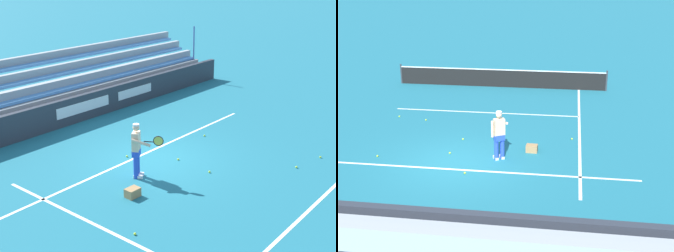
% 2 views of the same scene
% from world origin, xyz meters
% --- Properties ---
extents(ground_plane, '(160.00, 160.00, 0.00)m').
position_xyz_m(ground_plane, '(0.00, 0.00, 0.00)').
color(ground_plane, '#1E6B7F').
extents(court_baseline_white, '(12.00, 0.10, 0.01)m').
position_xyz_m(court_baseline_white, '(0.00, -0.50, 0.00)').
color(court_baseline_white, white).
rests_on(court_baseline_white, ground).
extents(court_sideline_white, '(0.10, 12.00, 0.01)m').
position_xyz_m(court_sideline_white, '(4.11, 4.00, 0.00)').
color(court_sideline_white, white).
rests_on(court_sideline_white, ground).
extents(court_service_line_white, '(8.22, 0.10, 0.01)m').
position_xyz_m(court_service_line_white, '(0.00, 5.50, 0.00)').
color(court_service_line_white, white).
rests_on(court_service_line_white, ground).
extents(back_wall_sponsor_board, '(21.71, 0.25, 1.10)m').
position_xyz_m(back_wall_sponsor_board, '(-0.01, -4.95, 0.55)').
color(back_wall_sponsor_board, '#2D333D').
rests_on(back_wall_sponsor_board, ground).
extents(tennis_player, '(0.55, 1.07, 1.71)m').
position_xyz_m(tennis_player, '(1.37, 0.55, 0.89)').
color(tennis_player, blue).
rests_on(tennis_player, ground).
extents(ball_box_cardboard, '(0.41, 0.32, 0.26)m').
position_xyz_m(ball_box_cardboard, '(2.42, 1.33, 0.13)').
color(ball_box_cardboard, '#A87F51').
rests_on(ball_box_cardboard, ground).
extents(tennis_ball_stray_back, '(0.07, 0.07, 0.07)m').
position_xyz_m(tennis_ball_stray_back, '(0.47, -0.77, 0.03)').
color(tennis_ball_stray_back, '#CCE533').
rests_on(tennis_ball_stray_back, ground).
extents(tennis_ball_on_baseline, '(0.07, 0.07, 0.07)m').
position_xyz_m(tennis_ball_on_baseline, '(3.82, 2.72, 0.03)').
color(tennis_ball_on_baseline, '#CCE533').
rests_on(tennis_ball_on_baseline, ground).
extents(tennis_ball_near_player, '(0.07, 0.07, 0.07)m').
position_xyz_m(tennis_ball_near_player, '(-0.26, 2.11, 0.03)').
color(tennis_ball_near_player, '#CCE533').
rests_on(tennis_ball_near_player, ground).
extents(tennis_ball_toward_net, '(0.07, 0.07, 0.07)m').
position_xyz_m(tennis_ball_toward_net, '(-2.83, 0.12, 0.03)').
color(tennis_ball_toward_net, '#CCE533').
rests_on(tennis_ball_toward_net, ground).
extents(tennis_ball_by_box, '(0.07, 0.07, 0.07)m').
position_xyz_m(tennis_ball_by_box, '(-0.42, 0.74, 0.03)').
color(tennis_ball_by_box, '#CCE533').
rests_on(tennis_ball_by_box, ground).
extents(tennis_ball_far_left, '(0.07, 0.07, 0.07)m').
position_xyz_m(tennis_ball_far_left, '(-2.32, 4.07, 0.03)').
color(tennis_ball_far_left, '#CCE533').
rests_on(tennis_ball_far_left, ground).
extents(tennis_ball_far_right, '(0.07, 0.07, 0.07)m').
position_xyz_m(tennis_ball_far_right, '(-3.60, 4.35, 0.03)').
color(tennis_ball_far_right, '#CCE533').
rests_on(tennis_ball_far_right, ground).
extents(tennis_net, '(11.09, 0.09, 1.07)m').
position_xyz_m(tennis_net, '(0.00, 9.94, 0.49)').
color(tennis_net, '#33383D').
rests_on(tennis_net, ground).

